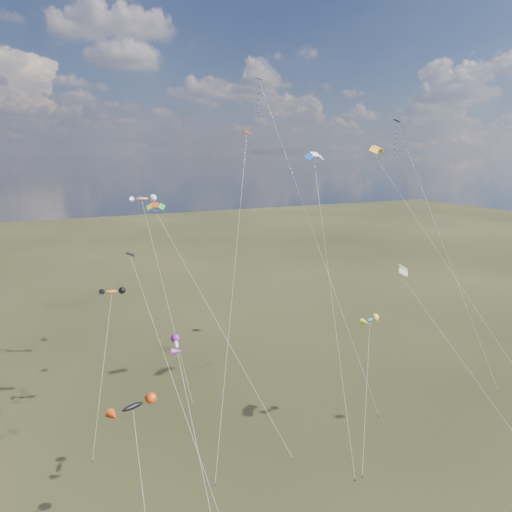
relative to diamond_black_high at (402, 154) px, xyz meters
name	(u,v)px	position (x,y,z in m)	size (l,w,h in m)	color
diamond_black_high	(402,154)	(0.00, 0.00, 0.00)	(4.00, 19.05, 34.47)	black
diamond_navy_tall	(268,120)	(-19.79, 3.57, 4.33)	(6.48, 21.30, 39.38)	#070744
diamond_black_mid	(152,320)	(-39.05, -10.91, -15.37)	(3.96, 17.61, 20.00)	black
diamond_orange_center	(237,240)	(-29.14, -8.23, -8.88)	(10.40, 15.42, 32.24)	#DF3F04
parafoil_yellow	(378,148)	(-11.92, -9.21, 0.67)	(12.56, 21.05, 31.13)	gold
parafoil_blue_white	(315,156)	(-18.52, -6.23, -0.18)	(6.32, 17.47, 30.25)	blue
parafoil_striped	(404,268)	(-14.16, -17.09, -11.50)	(8.78, 14.16, 18.85)	yellow
parafoil_tricolor	(157,207)	(-36.25, -2.39, -5.62)	(10.27, 16.38, 24.75)	yellow
novelty_black_orange	(133,407)	(-42.75, -20.52, -18.40)	(3.57, 10.31, 11.75)	black
novelty_orange_black	(112,292)	(-41.45, -0.72, -15.23)	(5.41, 9.83, 14.93)	orange
novelty_white_purple	(176,345)	(-38.20, -16.36, -15.92)	(1.32, 12.27, 14.17)	silver
novelty_redwhite_stripe	(142,200)	(-35.47, 9.95, -6.00)	(3.93, 14.90, 24.27)	red
novelty_blue_yellow	(370,320)	(-16.46, -15.10, -17.59)	(7.24, 8.33, 12.55)	blue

